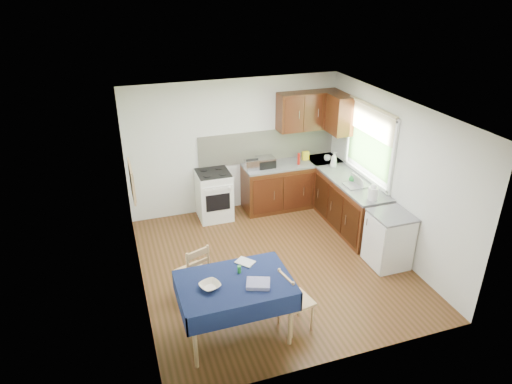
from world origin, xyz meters
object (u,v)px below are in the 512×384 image
object	(u,v)px
chair_far	(194,271)
sandwich_press	(266,162)
toaster	(252,165)
kettle	(373,192)
chair_near	(293,299)
dish_rack	(357,184)
dining_table	(235,289)

from	to	relation	value
chair_far	sandwich_press	xyz separation A→B (m)	(1.83, 2.22, 0.52)
toaster	kettle	bearing A→B (deg)	-44.82
chair_near	dish_rack	size ratio (longest dim) A/B	2.12
chair_near	toaster	xyz separation A→B (m)	(0.48, 3.14, 0.54)
dining_table	kettle	xyz separation A→B (m)	(2.66, 1.28, 0.30)
sandwich_press	dish_rack	world-z (taller)	dish_rack
chair_near	kettle	size ratio (longest dim) A/B	3.21
dining_table	sandwich_press	xyz separation A→B (m)	(1.49, 3.09, 0.27)
kettle	chair_far	bearing A→B (deg)	-172.13
chair_near	toaster	world-z (taller)	toaster
chair_far	dish_rack	world-z (taller)	dish_rack
chair_far	sandwich_press	distance (m)	2.92
kettle	toaster	bearing A→B (deg)	129.41
chair_near	dining_table	bearing A→B (deg)	71.08
chair_near	chair_far	bearing A→B (deg)	36.73
toaster	sandwich_press	distance (m)	0.28
dining_table	kettle	distance (m)	2.96
sandwich_press	kettle	bearing A→B (deg)	-36.02
toaster	kettle	world-z (taller)	kettle
dining_table	toaster	distance (m)	3.28
chair_far	chair_near	size ratio (longest dim) A/B	1.02
chair_near	sandwich_press	bearing A→B (deg)	-24.44
chair_near	toaster	bearing A→B (deg)	-19.76
dining_table	chair_far	size ratio (longest dim) A/B	1.54
sandwich_press	kettle	size ratio (longest dim) A/B	1.20
dining_table	chair_near	bearing A→B (deg)	10.75
dining_table	dish_rack	distance (m)	3.24
chair_near	sandwich_press	world-z (taller)	sandwich_press
chair_far	chair_near	bearing A→B (deg)	117.35
sandwich_press	kettle	world-z (taller)	kettle
chair_far	sandwich_press	size ratio (longest dim) A/B	2.73
chair_far	dish_rack	bearing A→B (deg)	177.01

